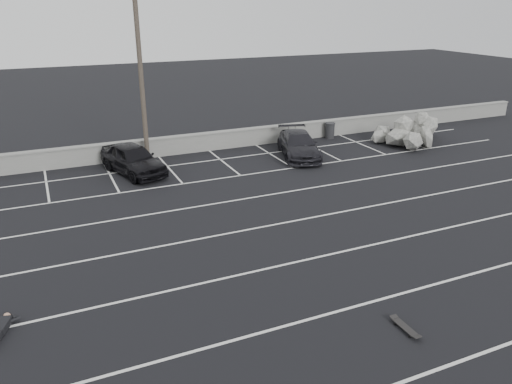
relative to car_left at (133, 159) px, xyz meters
name	(u,v)px	position (x,y,z in m)	size (l,w,h in m)	color
ground	(313,258)	(3.83, -11.55, -0.76)	(120.00, 120.00, 0.00)	black
seawall	(192,143)	(3.83, 2.45, -0.21)	(50.00, 0.45, 1.06)	gray
stall_lines	(258,212)	(3.74, -7.14, -0.76)	(36.00, 20.05, 0.01)	silver
car_left	(133,159)	(0.00, 0.00, 0.00)	(1.80, 4.48, 1.53)	black
car_right	(299,145)	(9.07, -0.81, -0.08)	(1.90, 4.68, 1.36)	black
utility_pole	(141,74)	(1.07, 1.65, 3.95)	(1.24, 0.25, 9.31)	#4C4238
trash_bin	(330,130)	(12.81, 1.91, -0.26)	(0.82, 0.82, 1.00)	#252527
riprap_pile	(410,134)	(16.79, -1.02, -0.23)	(5.15, 4.12, 1.35)	#9D9C93
person	(0,323)	(-5.82, -11.59, -0.55)	(1.48, 2.27, 0.42)	black
skateboard	(405,328)	(4.05, -16.01, -0.68)	(0.25, 0.88, 0.11)	black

